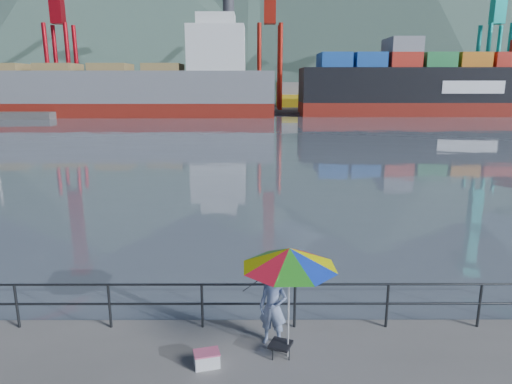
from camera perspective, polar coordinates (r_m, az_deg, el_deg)
harbor_water at (r=137.41m, az=-1.07°, el=11.34°), size 500.00×280.00×0.00m
far_dock at (r=100.73m, az=4.39°, el=10.51°), size 200.00×40.00×0.40m
guardrail at (r=10.36m, az=-12.41°, el=-13.65°), size 22.00×0.06×1.03m
mountains at (r=220.25m, az=10.12°, el=21.23°), size 600.00×332.80×80.00m
port_cranes at (r=96.35m, az=18.34°, el=19.30°), size 116.00×28.00×38.40m
container_stacks at (r=106.55m, az=18.28°, el=11.77°), size 58.00×8.40×7.80m
fisherman at (r=9.46m, az=2.14°, el=-14.23°), size 0.67×0.54×1.58m
beach_umbrella at (r=8.52m, az=4.21°, el=-8.21°), size 2.37×2.37×2.24m
folding_stool at (r=9.41m, az=3.08°, el=-19.00°), size 0.53×0.53×0.26m
cooler_bag at (r=9.16m, az=-6.17°, el=-20.11°), size 0.52×0.41×0.27m
fishing_rod at (r=10.66m, az=-0.09°, el=-15.63°), size 0.61×1.61×1.21m
bulk_carrier at (r=79.41m, az=-15.48°, el=12.26°), size 51.08×8.84×14.50m
container_ship at (r=87.20m, az=25.34°, el=12.70°), size 54.29×9.05×18.10m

